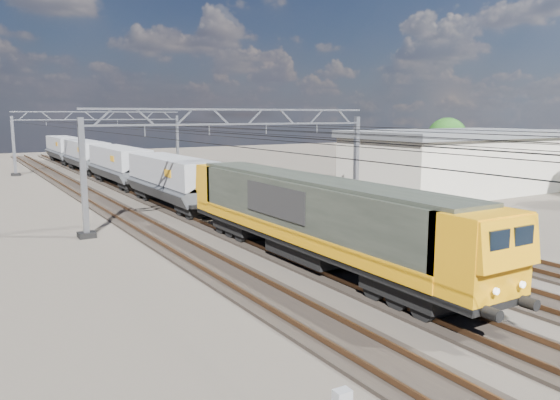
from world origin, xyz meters
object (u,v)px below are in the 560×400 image
catenary_gantry_mid (239,160)px  tree_far (450,140)px  catenary_gantry_far (101,139)px  hopper_wagon_fourth (64,148)px  hopper_wagon_mid (119,163)px  hopper_wagon_third (86,154)px  industrial_shed (453,161)px  hopper_wagon_lead (172,178)px  locomotive (311,214)px

catenary_gantry_mid → tree_far: catenary_gantry_mid is taller
catenary_gantry_far → hopper_wagon_fourth: bearing=98.6°
catenary_gantry_far → tree_far: size_ratio=3.10×
catenary_gantry_far → hopper_wagon_mid: catenary_gantry_far is taller
catenary_gantry_far → hopper_wagon_third: bearing=-155.4°
catenary_gantry_mid → industrial_shed: catenary_gantry_mid is taller
catenary_gantry_mid → catenary_gantry_far: same height
hopper_wagon_lead → industrial_shed: 24.46m
catenary_gantry_mid → industrial_shed: (22.00, 2.00, -1.18)m
catenary_gantry_far → locomotive: size_ratio=0.94×
hopper_wagon_fourth → hopper_wagon_third: bearing=-90.0°
locomotive → tree_far: 38.47m
catenary_gantry_mid → catenary_gantry_far: bearing=90.0°
hopper_wagon_fourth → locomotive: bearing=-90.0°
catenary_gantry_far → hopper_wagon_third: size_ratio=1.53×
locomotive → hopper_wagon_mid: locomotive is taller
hopper_wagon_mid → hopper_wagon_third: bearing=90.0°
catenary_gantry_far → hopper_wagon_fourth: catenary_gantry_far is taller
locomotive → hopper_wagon_fourth: 60.30m
industrial_shed → tree_far: bearing=43.1°
hopper_wagon_fourth → industrial_shed: industrial_shed is taller
catenary_gantry_mid → hopper_wagon_mid: size_ratio=1.53×
hopper_wagon_mid → hopper_wagon_lead: bearing=-90.0°
industrial_shed → catenary_gantry_mid: bearing=-174.8°
hopper_wagon_mid → hopper_wagon_third: 14.20m
catenary_gantry_far → hopper_wagon_mid: (-2.00, -15.12, -1.67)m
catenary_gantry_mid → locomotive: bearing=-100.3°
hopper_wagon_fourth → tree_far: (32.32, -39.49, 1.85)m
hopper_wagon_lead → hopper_wagon_third: (0.00, 28.40, 0.00)m
locomotive → hopper_wagon_third: locomotive is taller
hopper_wagon_lead → industrial_shed: (24.00, -4.68, 0.49)m
catenary_gantry_far → tree_far: bearing=-40.8°
catenary_gantry_mid → hopper_wagon_lead: catenary_gantry_mid is taller
catenary_gantry_mid → hopper_wagon_lead: size_ratio=1.53×
locomotive → hopper_wagon_third: 46.10m
catenary_gantry_mid → hopper_wagon_lead: 7.17m
hopper_wagon_fourth → industrial_shed: 53.03m
catenary_gantry_mid → catenary_gantry_far: (0.00, 36.00, 0.00)m
hopper_wagon_mid → locomotive: bearing=-90.0°
catenary_gantry_far → hopper_wagon_mid: size_ratio=1.53×
hopper_wagon_fourth → tree_far: 51.06m
locomotive → tree_far: bearing=32.8°
hopper_wagon_third → tree_far: bearing=-38.1°
hopper_wagon_third → tree_far: size_ratio=2.02×
locomotive → tree_far: tree_far is taller
locomotive → hopper_wagon_mid: size_ratio=1.62×
catenary_gantry_far → hopper_wagon_lead: 29.43m
industrial_shed → tree_far: tree_far is taller
catenary_gantry_mid → hopper_wagon_fourth: (-2.00, 49.28, -1.67)m
hopper_wagon_fourth → tree_far: bearing=-50.7°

